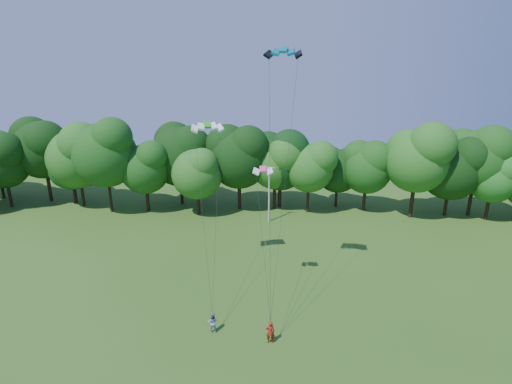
{
  "coord_description": "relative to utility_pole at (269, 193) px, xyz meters",
  "views": [
    {
      "loc": [
        5.06,
        -19.51,
        20.56
      ],
      "look_at": [
        2.08,
        13.0,
        10.08
      ],
      "focal_mm": 28.0,
      "sensor_mm": 36.0,
      "label": 1
    }
  ],
  "objects": [
    {
      "name": "kite_flyer_right",
      "position": [
        -3.05,
        -24.06,
        -3.15
      ],
      "size": [
        0.85,
        0.68,
        1.71
      ],
      "primitive_type": "imported",
      "rotation": [
        0.0,
        0.0,
        3.1
      ],
      "color": "#8D9AC4",
      "rests_on": "ground"
    },
    {
      "name": "tree_back_west",
      "position": [
        -30.39,
        4.98,
        2.74
      ],
      "size": [
        7.43,
        7.43,
        10.8
      ],
      "color": "#391F17",
      "rests_on": "ground"
    },
    {
      "name": "utility_pole",
      "position": [
        0.0,
        0.0,
        0.0
      ],
      "size": [
        1.56,
        0.2,
        7.77
      ],
      "rotation": [
        0.0,
        0.0,
        -0.08
      ],
      "color": "silver",
      "rests_on": "ground"
    },
    {
      "name": "tree_back_east",
      "position": [
        29.91,
        3.34,
        2.25
      ],
      "size": [
        6.89,
        6.89,
        10.02
      ],
      "color": "#332714",
      "rests_on": "ground"
    },
    {
      "name": "tree_back_center",
      "position": [
        1.27,
        5.9,
        4.08
      ],
      "size": [
        8.9,
        8.9,
        12.95
      ],
      "color": "black",
      "rests_on": "ground"
    },
    {
      "name": "kite_green",
      "position": [
        -5.05,
        -14.14,
        11.19
      ],
      "size": [
        3.21,
        2.17,
        0.56
      ],
      "rotation": [
        0.0,
        0.0,
        0.31
      ],
      "color": "green",
      "rests_on": "ground"
    },
    {
      "name": "kite_pink",
      "position": [
        0.47,
        -17.74,
        7.95
      ],
      "size": [
        1.81,
        1.0,
        0.41
      ],
      "rotation": [
        0.0,
        0.0,
        0.1
      ],
      "color": "#FF468B",
      "rests_on": "ground"
    },
    {
      "name": "kite_flyer_left",
      "position": [
        1.64,
        -25.01,
        -3.07
      ],
      "size": [
        0.73,
        0.52,
        1.88
      ],
      "primitive_type": "imported",
      "rotation": [
        0.0,
        0.0,
        3.24
      ],
      "color": "#9F2014",
      "rests_on": "ground"
    },
    {
      "name": "kite_teal",
      "position": [
        2.05,
        -17.54,
        17.64
      ],
      "size": [
        3.04,
        1.62,
        0.58
      ],
      "rotation": [
        0.0,
        0.0,
        -0.11
      ],
      "color": "#046A85",
      "rests_on": "ground"
    }
  ]
}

